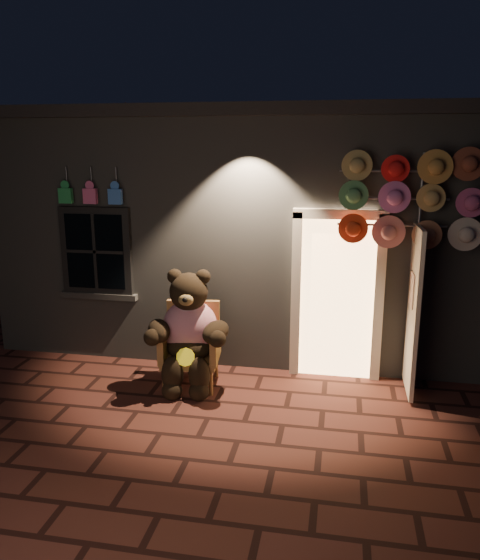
# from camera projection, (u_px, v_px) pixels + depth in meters

# --- Properties ---
(ground) EXTENTS (60.00, 60.00, 0.00)m
(ground) POSITION_uv_depth(u_px,v_px,m) (208.00, 418.00, 6.06)
(ground) COLOR #50251E
(ground) RESTS_ON ground
(shop_building) EXTENTS (7.30, 5.95, 3.51)m
(shop_building) POSITION_uv_depth(u_px,v_px,m) (262.00, 217.00, 9.45)
(shop_building) COLOR slate
(shop_building) RESTS_ON ground
(wicker_armchair) EXTENTS (0.77, 0.71, 1.03)m
(wicker_armchair) POSITION_uv_depth(u_px,v_px,m) (191.00, 344.00, 6.87)
(wicker_armchair) COLOR #965B3A
(wicker_armchair) RESTS_ON ground
(teddy_bear) EXTENTS (1.10, 0.90, 1.52)m
(teddy_bear) POSITION_uv_depth(u_px,v_px,m) (189.00, 331.00, 6.69)
(teddy_bear) COLOR #AC123A
(teddy_bear) RESTS_ON ground
(hat_rack) EXTENTS (1.64, 0.22, 2.89)m
(hat_rack) POSITION_uv_depth(u_px,v_px,m) (410.00, 202.00, 6.34)
(hat_rack) COLOR #59595E
(hat_rack) RESTS_ON ground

